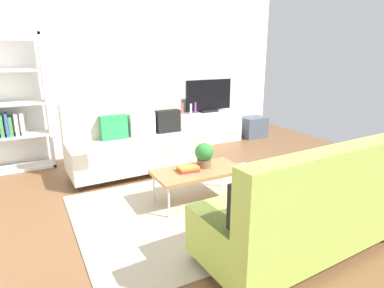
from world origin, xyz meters
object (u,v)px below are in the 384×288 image
Objects in this scene: couch_green at (303,212)px; tv_console at (208,127)px; couch_beige at (132,143)px; bottle_1 at (195,108)px; storage_trunk at (253,127)px; table_book_0 at (188,170)px; coffee_table at (198,172)px; tv at (209,96)px; vase_0 at (181,109)px; bottle_0 at (191,109)px; potted_plant at (204,154)px; bookshelf at (7,109)px.

couch_green reaches higher than tv_console.
couch_beige reaches higher than bottle_1.
table_book_0 reaches higher than storage_trunk.
tv_console is at bearing 54.62° from table_book_0.
coffee_table is 4.58× the size of table_book_0.
tv is 5.04× the size of vase_0.
vase_0 is at bearing 68.70° from coffee_table.
tv_console is 0.72m from vase_0.
tv_console is 6.31× the size of bottle_1.
storage_trunk is 2.59× the size of bottle_0.
coffee_table is 2.77m from tv_console.
storage_trunk is (1.10, -0.10, -0.10)m from tv_console.
potted_plant is at bearing 109.06° from couch_beige.
coffee_table is 4.95× the size of bottle_1.
coffee_table is (0.39, -1.42, -0.06)m from couch_beige.
bottle_1 is (1.07, 2.22, 0.17)m from potted_plant.
potted_plant is at bearing -109.22° from vase_0.
bookshelf is 10.58× the size of vase_0.
tv_console is 2.69× the size of storage_trunk.
table_book_0 reaches higher than coffee_table.
vase_0 is at bearing 173.12° from tv.
bookshelf is at bearing -179.42° from vase_0.
couch_green is at bearing 101.84° from couch_beige.
vase_0 is at bearing 0.58° from bookshelf.
couch_green is at bearing -108.12° from tv.
table_book_0 is 1.20× the size of bottle_0.
bottle_0 is at bearing -28.64° from vase_0.
bookshelf is (-1.64, 0.92, 0.52)m from couch_beige.
vase_0 is at bearing 161.20° from bottle_1.
tv_console is at bearing 7.22° from bottle_1.
couch_beige is 2.92m from couch_green.
bookshelf is 6.75× the size of potted_plant.
storage_trunk is 2.62× the size of vase_0.
potted_plant is at bearing 27.95° from coffee_table.
table_book_0 is (0.26, -1.40, -0.01)m from couch_beige.
bookshelf is (-3.53, 0.04, 0.02)m from tv.
storage_trunk is at bearing 54.60° from couch_green.
tv is 0.48× the size of bookshelf.
tv_console is 6.98× the size of bottle_0.
bottle_1 is at bearing -152.90° from couch_beige.
bookshelf is 9.46× the size of bottle_1.
vase_0 is at bearing 77.50° from couch_green.
tv reaches higher than vase_0.
bookshelf reaches higher than tv_console.
bottle_0 is at bearing -1.10° from bookshelf.
tv is at bearing -156.56° from couch_beige.
bookshelf reaches higher than bottle_1.
potted_plant is (-0.17, 1.49, 0.14)m from couch_green.
potted_plant reaches higher than table_book_0.
couch_green reaches higher than bottle_1.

